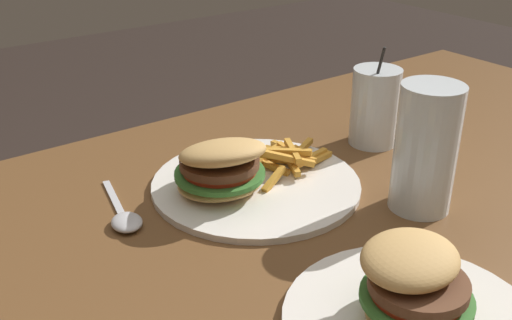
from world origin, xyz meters
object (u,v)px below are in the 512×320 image
(meal_plate_near, at_px, (241,174))
(meal_plate_far, at_px, (413,303))
(spoon, at_px, (125,220))
(juice_glass, at_px, (375,110))
(beer_glass, at_px, (427,152))

(meal_plate_near, bearing_deg, meal_plate_far, 86.28)
(spoon, bearing_deg, juice_glass, 100.79)
(meal_plate_near, distance_m, juice_glass, 0.29)
(beer_glass, bearing_deg, meal_plate_near, -46.12)
(meal_plate_near, relative_size, beer_glass, 1.73)
(juice_glass, xyz_separation_m, meal_plate_far, (0.31, 0.35, -0.03))
(meal_plate_near, xyz_separation_m, juice_glass, (-0.29, -0.01, 0.03))
(beer_glass, distance_m, spoon, 0.42)
(juice_glass, relative_size, spoon, 1.08)
(meal_plate_near, distance_m, beer_glass, 0.26)
(spoon, height_order, meal_plate_far, meal_plate_far)
(meal_plate_near, relative_size, spoon, 1.89)
(juice_glass, bearing_deg, meal_plate_near, 2.08)
(beer_glass, bearing_deg, meal_plate_far, 37.88)
(beer_glass, distance_m, juice_glass, 0.23)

